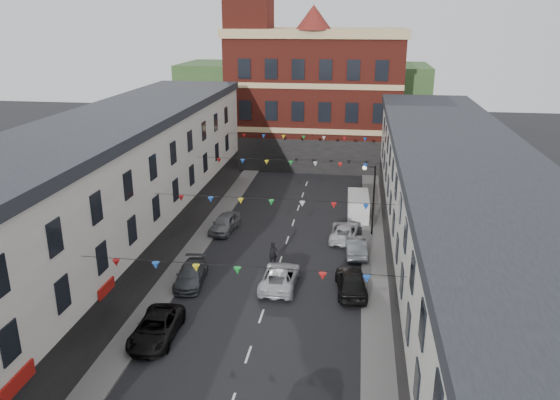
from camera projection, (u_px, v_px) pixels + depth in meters
The scene contains 18 objects.
ground at pixel (261, 316), 33.11m from camera, with size 160.00×160.00×0.00m, color black.
pavement_left at pixel (164, 292), 35.90m from camera, with size 1.80×64.00×0.15m, color #605E5B.
pavement_right at pixel (376, 307), 34.02m from camera, with size 1.80×64.00×0.15m, color #605E5B.
terrace_left at pixel (77, 218), 33.95m from camera, with size 8.40×56.00×10.70m.
terrace_right at pixel (468, 248), 30.89m from camera, with size 8.40×56.00×9.70m.
civic_building at pixel (316, 96), 66.09m from camera, with size 20.60×13.30×18.50m.
clock_tower at pixel (249, 38), 62.18m from camera, with size 5.60×5.60×30.00m.
distant_hill at pixel (303, 95), 90.20m from camera, with size 40.00×14.00×10.00m, color #2C4D23.
street_lamp at pixel (371, 191), 44.10m from camera, with size 1.10×0.36×6.00m.
car_left_c at pixel (156, 328), 30.63m from camera, with size 2.24×4.86×1.35m, color black.
car_left_d at pixel (191, 275), 37.01m from camera, with size 1.80×4.42×1.28m, color #464A4E.
car_left_e at pixel (225, 223), 46.02m from camera, with size 1.73×4.29×1.46m, color gray.
car_right_d at pixel (351, 282), 35.68m from camera, with size 1.91×4.74×1.62m, color black.
car_right_e at pixel (355, 246), 41.45m from camera, with size 1.46×4.19×1.38m, color #565A5F.
car_right_f at pixel (344, 232), 44.41m from camera, with size 2.16×4.68×1.30m, color silver.
moving_car at pixel (280, 277), 36.60m from camera, with size 2.31×5.01×1.39m, color silver.
white_van at pixel (358, 206), 49.08m from camera, with size 1.83×4.75×2.10m, color silver.
pedestrian at pixel (273, 254), 39.77m from camera, with size 0.62×0.41×1.71m, color black.
Camera 1 is at (5.32, -28.65, 17.28)m, focal length 35.00 mm.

